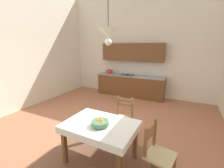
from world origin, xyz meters
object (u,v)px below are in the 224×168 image
at_px(kitchen_cabinetry, 131,76).
at_px(dining_chair_window_side, 158,154).
at_px(dining_chair_kitchen_side, 122,119).
at_px(fruit_bowl, 100,123).
at_px(dining_table, 100,130).
at_px(pendant_lamp, 108,34).

xyz_separation_m(kitchen_cabinetry, dining_chair_window_side, (1.79, -3.86, -0.41)).
xyz_separation_m(dining_chair_kitchen_side, dining_chair_window_side, (0.95, -0.87, 0.00)).
bearing_deg(fruit_bowl, dining_table, 120.54).
relative_size(dining_chair_kitchen_side, pendant_lamp, 1.16).
xyz_separation_m(kitchen_cabinetry, fruit_bowl, (0.82, -3.97, -0.04)).
bearing_deg(dining_table, dining_chair_kitchen_side, 86.32).
bearing_deg(fruit_bowl, dining_chair_window_side, 6.77).
bearing_deg(pendant_lamp, dining_table, -130.30).
distance_m(dining_table, dining_chair_window_side, 1.02).
bearing_deg(dining_chair_kitchen_side, fruit_bowl, -90.92).
bearing_deg(dining_chair_kitchen_side, dining_table, -93.68).
bearing_deg(dining_table, pendant_lamp, 49.70).
xyz_separation_m(dining_chair_kitchen_side, pendant_lamp, (0.05, -0.79, 1.83)).
relative_size(fruit_bowl, pendant_lamp, 0.37).
bearing_deg(dining_chair_window_side, fruit_bowl, -173.23).
height_order(kitchen_cabinetry, fruit_bowl, kitchen_cabinetry).
height_order(dining_chair_kitchen_side, pendant_lamp, pendant_lamp).
distance_m(dining_table, fruit_bowl, 0.21).
bearing_deg(fruit_bowl, kitchen_cabinetry, 101.67).
bearing_deg(dining_table, dining_chair_window_side, 2.37).
height_order(kitchen_cabinetry, dining_chair_window_side, kitchen_cabinetry).
distance_m(kitchen_cabinetry, pendant_lamp, 4.13).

